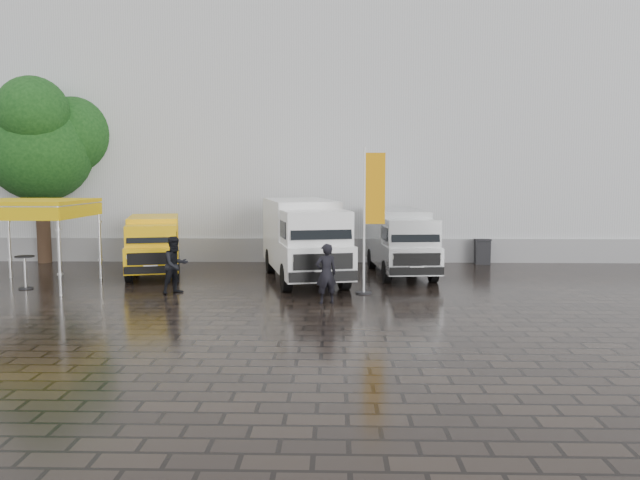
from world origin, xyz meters
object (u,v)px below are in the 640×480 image
(van_yellow, at_px, (154,246))
(wheelie_bin, at_px, (482,251))
(person_tent, at_px, (175,265))
(flagpole, at_px, (370,214))
(person_front, at_px, (326,274))
(van_white, at_px, (304,241))
(canopy_tent, at_px, (29,205))
(cocktail_table, at_px, (25,272))
(van_silver, at_px, (400,243))

(van_yellow, relative_size, wheelie_bin, 4.40)
(person_tent, bearing_deg, flagpole, -46.72)
(person_front, bearing_deg, van_white, -98.36)
(van_white, bearing_deg, flagpole, -61.89)
(van_yellow, relative_size, canopy_tent, 1.33)
(van_white, distance_m, cocktail_table, 9.14)
(van_yellow, bearing_deg, canopy_tent, -155.87)
(flagpole, height_order, person_tent, flagpole)
(van_yellow, relative_size, van_silver, 0.84)
(van_white, distance_m, van_silver, 3.73)
(cocktail_table, bearing_deg, person_tent, -7.29)
(van_silver, bearing_deg, canopy_tent, -172.24)
(van_silver, distance_m, person_front, 5.97)
(canopy_tent, bearing_deg, flagpole, -4.83)
(canopy_tent, xyz_separation_m, wheelie_bin, (16.00, 5.67, -2.16))
(person_front, relative_size, person_tent, 0.97)
(cocktail_table, height_order, person_front, person_front)
(flagpole, height_order, wheelie_bin, flagpole)
(van_white, relative_size, flagpole, 1.42)
(van_white, distance_m, canopy_tent, 9.07)
(cocktail_table, xyz_separation_m, person_tent, (5.04, -0.65, 0.35))
(van_yellow, distance_m, van_white, 5.68)
(van_silver, height_order, canopy_tent, canopy_tent)
(van_silver, distance_m, flagpole, 4.22)
(wheelie_bin, bearing_deg, person_front, -123.25)
(van_white, distance_m, person_front, 4.13)
(flagpole, relative_size, person_tent, 2.54)
(van_silver, distance_m, canopy_tent, 12.74)
(van_white, bearing_deg, van_yellow, 156.63)
(flagpole, relative_size, cocktail_table, 4.22)
(canopy_tent, xyz_separation_m, person_tent, (4.99, -1.04, -1.80))
(van_yellow, xyz_separation_m, van_silver, (9.05, 0.31, 0.13))
(canopy_tent, distance_m, person_front, 10.15)
(van_yellow, height_order, van_white, van_white)
(flagpole, bearing_deg, person_tent, -178.99)
(van_white, distance_m, person_tent, 4.66)
(cocktail_table, height_order, person_tent, person_tent)
(van_silver, xyz_separation_m, canopy_tent, (-12.33, -2.85, 1.50))
(van_white, xyz_separation_m, van_silver, (3.48, 1.32, -0.20))
(van_silver, distance_m, person_tent, 8.30)
(van_silver, bearing_deg, van_yellow, 176.65)
(cocktail_table, xyz_separation_m, wheelie_bin, (16.05, 6.06, -0.01))
(canopy_tent, bearing_deg, person_tent, -11.71)
(flagpole, xyz_separation_m, person_tent, (-6.00, -0.11, -1.59))
(person_tent, bearing_deg, van_yellow, 67.93)
(van_white, distance_m, flagpole, 3.44)
(van_white, bearing_deg, canopy_tent, 176.80)
(person_front, distance_m, person_tent, 4.90)
(van_yellow, xyz_separation_m, canopy_tent, (-3.27, -2.55, 1.62))
(van_yellow, height_order, person_front, van_yellow)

